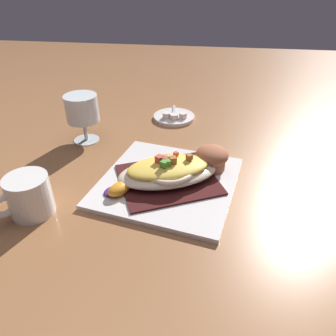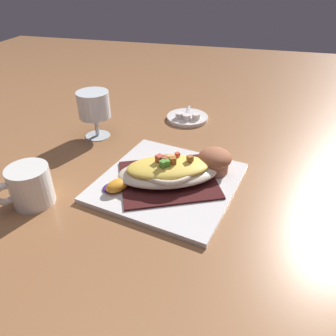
% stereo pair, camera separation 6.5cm
% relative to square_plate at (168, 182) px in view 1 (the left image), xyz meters
% --- Properties ---
extents(ground_plane, '(2.60, 2.60, 0.00)m').
position_rel_square_plate_xyz_m(ground_plane, '(0.00, 0.00, -0.01)').
color(ground_plane, '#95623C').
extents(square_plate, '(0.32, 0.32, 0.01)m').
position_rel_square_plate_xyz_m(square_plate, '(0.00, 0.00, 0.00)').
color(square_plate, silver).
rests_on(square_plate, ground_plane).
extents(folded_napkin, '(0.25, 0.23, 0.00)m').
position_rel_square_plate_xyz_m(folded_napkin, '(0.00, 0.00, 0.01)').
color(folded_napkin, '#401616').
rests_on(folded_napkin, square_plate).
extents(gratin_dish, '(0.23, 0.18, 0.05)m').
position_rel_square_plate_xyz_m(gratin_dish, '(0.00, 0.00, 0.03)').
color(gratin_dish, beige).
rests_on(gratin_dish, folded_napkin).
extents(muffin, '(0.07, 0.07, 0.05)m').
position_rel_square_plate_xyz_m(muffin, '(0.09, 0.06, 0.03)').
color(muffin, '#A05F44').
rests_on(muffin, square_plate).
extents(orange_garnish, '(0.07, 0.06, 0.02)m').
position_rel_square_plate_xyz_m(orange_garnish, '(-0.09, -0.06, 0.01)').
color(orange_garnish, '#461F6A').
rests_on(orange_garnish, square_plate).
extents(coffee_mug, '(0.09, 0.10, 0.08)m').
position_rel_square_plate_xyz_m(coffee_mug, '(-0.24, -0.12, 0.03)').
color(coffee_mug, white).
rests_on(coffee_mug, ground_plane).
extents(stemmed_glass, '(0.08, 0.08, 0.12)m').
position_rel_square_plate_xyz_m(stemmed_glass, '(-0.24, 0.17, 0.08)').
color(stemmed_glass, white).
rests_on(stemmed_glass, ground_plane).
extents(creamer_saucer, '(0.12, 0.12, 0.01)m').
position_rel_square_plate_xyz_m(creamer_saucer, '(-0.03, 0.33, 0.00)').
color(creamer_saucer, silver).
rests_on(creamer_saucer, ground_plane).
extents(spoon, '(0.03, 0.08, 0.01)m').
position_rel_square_plate_xyz_m(spoon, '(-0.03, 0.34, 0.01)').
color(spoon, silver).
rests_on(spoon, creamer_saucer).
extents(creamer_cup_0, '(0.02, 0.02, 0.02)m').
position_rel_square_plate_xyz_m(creamer_cup_0, '(-0.05, 0.31, 0.01)').
color(creamer_cup_0, white).
rests_on(creamer_cup_0, creamer_saucer).
extents(creamer_cup_1, '(0.02, 0.02, 0.02)m').
position_rel_square_plate_xyz_m(creamer_cup_1, '(-0.02, 0.30, 0.01)').
color(creamer_cup_1, white).
rests_on(creamer_cup_1, creamer_saucer).
extents(creamer_cup_2, '(0.02, 0.02, 0.02)m').
position_rel_square_plate_xyz_m(creamer_cup_2, '(-0.00, 0.32, 0.01)').
color(creamer_cup_2, white).
rests_on(creamer_cup_2, creamer_saucer).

